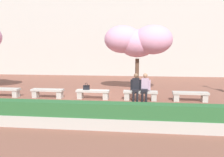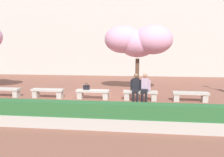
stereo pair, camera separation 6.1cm
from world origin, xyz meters
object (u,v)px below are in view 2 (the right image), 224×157
stone_bench_west_end (5,91)px  handbag (86,87)px  person_seated_left (136,86)px  stone_bench_center (93,93)px  stone_bench_near_west (48,92)px  cherry_tree_main (138,41)px  stone_bench_east_end (190,95)px  stone_bench_near_east (140,94)px  person_seated_right (145,86)px

stone_bench_west_end → handbag: bearing=0.3°
person_seated_left → stone_bench_center: bearing=178.5°
stone_bench_near_west → cherry_tree_main: (4.45, 2.00, 2.58)m
handbag → cherry_tree_main: (2.47, 1.98, 2.30)m
stone_bench_west_end → stone_bench_near_west: bearing=0.0°
person_seated_left → cherry_tree_main: (0.06, 2.06, 2.18)m
stone_bench_east_end → cherry_tree_main: (-2.46, 2.00, 2.58)m
stone_bench_west_end → stone_bench_center: (4.61, 0.00, 0.00)m
stone_bench_near_west → stone_bench_east_end: 6.91m
stone_bench_near_west → person_seated_left: size_ratio=1.26×
stone_bench_near_east → cherry_tree_main: (-0.16, 2.00, 2.58)m
cherry_tree_main → stone_bench_east_end: bearing=-39.2°
stone_bench_near_west → stone_bench_east_end: bearing=0.0°
stone_bench_near_east → stone_bench_east_end: same height
cherry_tree_main → stone_bench_west_end: bearing=-163.5°
cherry_tree_main → stone_bench_near_west: bearing=-155.8°
stone_bench_near_east → person_seated_right: (0.21, -0.05, 0.40)m
person_seated_left → cherry_tree_main: 3.00m
person_seated_right → cherry_tree_main: (-0.37, 2.06, 2.18)m
person_seated_left → stone_bench_near_west: bearing=179.3°
stone_bench_center → cherry_tree_main: bearing=43.0°
handbag → stone_bench_near_west: bearing=-179.3°
stone_bench_near_west → handbag: 2.00m
stone_bench_west_end → stone_bench_east_end: 9.21m
stone_bench_center → cherry_tree_main: cherry_tree_main is taller
person_seated_left → cherry_tree_main: size_ratio=0.35×
stone_bench_near_west → handbag: size_ratio=4.79×
stone_bench_center → person_seated_left: (2.08, -0.05, 0.40)m
stone_bench_center → handbag: handbag is taller
stone_bench_west_end → stone_bench_center: 4.61m
person_seated_right → handbag: 2.84m
stone_bench_center → person_seated_left: bearing=-1.5°
person_seated_right → cherry_tree_main: cherry_tree_main is taller
stone_bench_near_east → stone_bench_west_end: bearing=180.0°
stone_bench_center → person_seated_left: size_ratio=1.26×
stone_bench_near_east → cherry_tree_main: cherry_tree_main is taller
stone_bench_near_east → person_seated_right: 0.46m
stone_bench_near_east → stone_bench_east_end: 2.30m
stone_bench_center → person_seated_left: 2.12m
stone_bench_east_end → person_seated_left: person_seated_left is taller
stone_bench_west_end → person_seated_left: bearing=-0.5°
person_seated_left → person_seated_right: same height
stone_bench_east_end → person_seated_right: (-2.09, -0.05, 0.40)m
stone_bench_near_east → handbag: bearing=179.5°
stone_bench_west_end → person_seated_right: person_seated_right is taller
stone_bench_near_east → stone_bench_near_west: bearing=180.0°
stone_bench_center → person_seated_right: person_seated_right is taller
cherry_tree_main → stone_bench_near_east: bearing=-85.5°
person_seated_right → cherry_tree_main: size_ratio=0.35×
cherry_tree_main → person_seated_left: bearing=-91.8°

